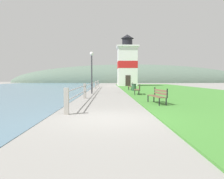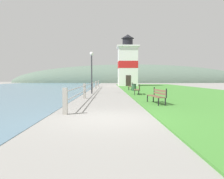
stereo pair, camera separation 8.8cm
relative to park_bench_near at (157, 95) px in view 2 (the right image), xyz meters
name	(u,v)px [view 2 (the right image)]	position (x,y,z in m)	size (l,w,h in m)	color
ground_plane	(107,119)	(-2.78, -4.22, -0.54)	(160.00, 160.00, 0.00)	gray
grass_verge	(176,91)	(5.01, 12.96, -0.51)	(12.00, 51.52, 0.06)	#428433
seawall_railing	(92,86)	(-4.48, 10.88, 0.11)	(0.18, 28.38, 1.09)	#A8A399
park_bench_near	(157,95)	(0.00, 0.00, 0.00)	(0.72, 1.97, 0.94)	brown
park_bench_midway	(138,89)	(-0.17, 6.96, 0.00)	(0.67, 1.80, 0.94)	brown
park_bench_far	(131,86)	(0.01, 14.43, 0.00)	(0.70, 1.87, 0.94)	brown
lighthouse	(128,64)	(0.80, 28.73, 3.63)	(4.01, 4.01, 9.58)	white
trash_bin	(134,88)	(0.12, 12.38, -0.12)	(0.54, 0.54, 0.84)	#2D5138
lamp_post	(92,65)	(-4.33, 8.68, 2.20)	(0.36, 0.36, 3.96)	#333338
distant_hillside	(133,83)	(5.22, 60.13, -0.54)	(80.00, 16.00, 12.00)	#566B5B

